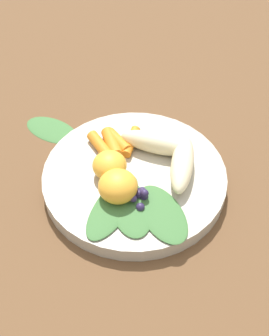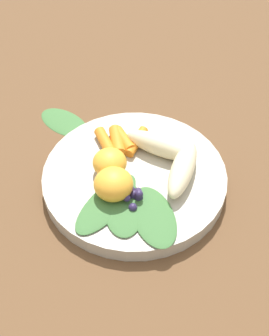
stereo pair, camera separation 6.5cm
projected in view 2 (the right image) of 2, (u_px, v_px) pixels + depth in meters
name	position (u px, v px, depth m)	size (l,w,h in m)	color
ground_plane	(134.00, 183.00, 0.68)	(2.40, 2.40, 0.00)	brown
bowl	(134.00, 178.00, 0.67)	(0.27, 0.27, 0.02)	#B2AD9E
banana_peeled_left	(161.00, 146.00, 0.68)	(0.11, 0.03, 0.03)	beige
banana_peeled_right	(183.00, 169.00, 0.65)	(0.11, 0.03, 0.03)	beige
orange_segment_near	(113.00, 184.00, 0.62)	(0.05, 0.05, 0.04)	#F4A833
orange_segment_far	(110.00, 163.00, 0.65)	(0.05, 0.05, 0.04)	#F4A833
carrot_front	(137.00, 142.00, 0.70)	(0.01, 0.01, 0.06)	orange
carrot_mid_left	(124.00, 140.00, 0.70)	(0.02, 0.02, 0.05)	orange
carrot_mid_right	(117.00, 141.00, 0.69)	(0.02, 0.02, 0.05)	orange
carrot_rear	(105.00, 142.00, 0.69)	(0.02, 0.02, 0.05)	orange
blueberry_pile	(135.00, 196.00, 0.62)	(0.04, 0.03, 0.02)	#2D234C
kale_leaf_left	(107.00, 203.00, 0.62)	(0.12, 0.05, 0.01)	#3D7038
kale_leaf_right	(124.00, 208.00, 0.62)	(0.10, 0.05, 0.01)	#3D7038
kale_leaf_rear	(153.00, 216.00, 0.61)	(0.11, 0.06, 0.01)	#3D7038
kale_leaf_stray	(64.00, 121.00, 0.77)	(0.10, 0.05, 0.01)	#3D7038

